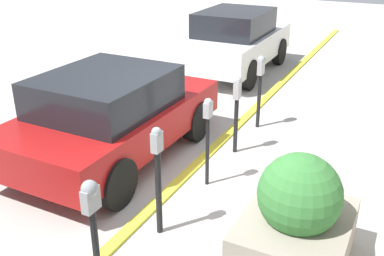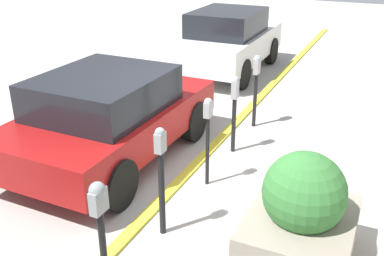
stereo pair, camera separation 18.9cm
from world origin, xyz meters
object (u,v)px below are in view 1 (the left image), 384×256
(parking_meter_fourth, at_px, (237,104))
(planter_box, at_px, (296,222))
(parking_meter_nearest, at_px, (93,219))
(parking_meter_middle, at_px, (208,126))
(parked_car_middle, at_px, (111,114))
(parking_meter_farthest, at_px, (260,79))
(parked_car_rear, at_px, (236,40))
(parking_meter_second, at_px, (158,170))

(parking_meter_fourth, distance_m, planter_box, 2.83)
(parking_meter_nearest, xyz_separation_m, parking_meter_middle, (2.54, 0.01, -0.04))
(planter_box, xyz_separation_m, parked_car_middle, (1.22, 3.31, 0.21))
(parking_meter_farthest, bearing_deg, parking_meter_fourth, -179.53)
(parking_meter_nearest, bearing_deg, parked_car_rear, 12.55)
(parking_meter_nearest, height_order, parking_meter_second, parking_meter_second)
(parking_meter_second, height_order, planter_box, parking_meter_second)
(parking_meter_second, relative_size, parking_meter_farthest, 1.02)
(parking_meter_second, relative_size, parking_meter_middle, 1.05)
(parking_meter_second, relative_size, planter_box, 1.00)
(parking_meter_middle, xyz_separation_m, parked_car_middle, (0.08, 1.72, -0.16))
(planter_box, bearing_deg, parking_meter_second, 95.84)
(parked_car_middle, bearing_deg, parked_car_rear, 1.24)
(planter_box, bearing_deg, parking_meter_middle, 54.41)
(parked_car_middle, bearing_deg, parking_meter_farthest, -36.07)
(parking_meter_nearest, xyz_separation_m, parked_car_middle, (2.62, 1.73, -0.20))
(parking_meter_nearest, bearing_deg, parking_meter_fourth, 0.60)
(planter_box, relative_size, parked_car_rear, 0.36)
(parking_meter_farthest, bearing_deg, parked_car_middle, 143.46)
(parking_meter_fourth, bearing_deg, parked_car_rear, 21.95)
(parked_car_rear, bearing_deg, parking_meter_farthest, -151.72)
(parking_meter_fourth, height_order, parked_car_middle, parked_car_middle)
(parking_meter_farthest, bearing_deg, parked_car_rear, 28.73)
(parked_car_rear, bearing_deg, parking_meter_nearest, -167.90)
(parking_meter_middle, relative_size, planter_box, 0.95)
(parking_meter_fourth, relative_size, planter_box, 0.93)
(parking_meter_fourth, distance_m, parking_meter_farthest, 1.18)
(parking_meter_farthest, distance_m, planter_box, 3.86)
(parking_meter_middle, bearing_deg, parked_car_rear, 17.91)
(parking_meter_second, xyz_separation_m, parking_meter_middle, (1.30, -0.03, 0.06))
(parking_meter_nearest, xyz_separation_m, parking_meter_second, (1.24, 0.04, -0.10))
(parking_meter_middle, relative_size, parking_meter_fourth, 1.02)
(parking_meter_middle, bearing_deg, parked_car_middle, 87.31)
(parking_meter_fourth, height_order, parked_car_rear, parked_car_rear)
(parking_meter_farthest, relative_size, planter_box, 0.98)
(parked_car_middle, bearing_deg, parking_meter_fourth, -56.65)
(parking_meter_middle, relative_size, parking_meter_farthest, 0.97)
(parking_meter_second, distance_m, parking_meter_fourth, 2.47)
(parking_meter_fourth, bearing_deg, parking_meter_second, 179.89)
(parking_meter_second, height_order, parked_car_rear, parked_car_rear)
(parking_meter_middle, bearing_deg, planter_box, -125.59)
(parking_meter_farthest, bearing_deg, parking_meter_second, -179.92)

